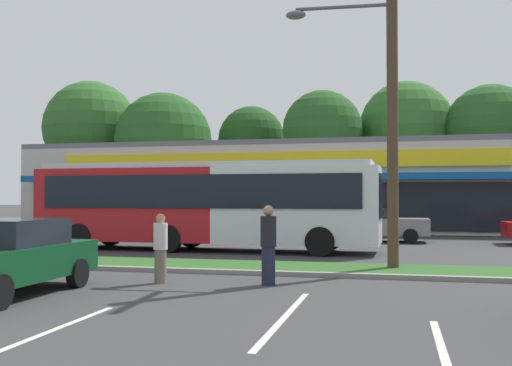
{
  "coord_description": "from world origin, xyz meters",
  "views": [
    {
      "loc": [
        5.88,
        -2.12,
        2.02
      ],
      "look_at": [
        1.17,
        18.1,
        2.47
      ],
      "focal_mm": 41.94,
      "sensor_mm": 36.0,
      "label": 1
    }
  ],
  "objects_px": {
    "utility_pole": "(387,73)",
    "city_bus": "(205,203)",
    "car_0": "(6,257)",
    "pedestrian_mid": "(268,245)",
    "car_2": "(378,224)",
    "pedestrian_by_pole": "(160,248)"
  },
  "relations": [
    {
      "from": "pedestrian_mid",
      "to": "car_2",
      "type": "bearing_deg",
      "value": 68.58
    },
    {
      "from": "car_0",
      "to": "pedestrian_mid",
      "type": "bearing_deg",
      "value": 118.33
    },
    {
      "from": "utility_pole",
      "to": "city_bus",
      "type": "distance_m",
      "value": 9.0
    },
    {
      "from": "city_bus",
      "to": "pedestrian_by_pole",
      "type": "distance_m",
      "value": 8.42
    },
    {
      "from": "car_2",
      "to": "pedestrian_mid",
      "type": "relative_size",
      "value": 2.38
    },
    {
      "from": "utility_pole",
      "to": "pedestrian_mid",
      "type": "relative_size",
      "value": 5.53
    },
    {
      "from": "utility_pole",
      "to": "city_bus",
      "type": "height_order",
      "value": "utility_pole"
    },
    {
      "from": "car_2",
      "to": "pedestrian_by_pole",
      "type": "distance_m",
      "value": 14.75
    },
    {
      "from": "pedestrian_by_pole",
      "to": "pedestrian_mid",
      "type": "distance_m",
      "value": 2.51
    },
    {
      "from": "car_2",
      "to": "city_bus",
      "type": "bearing_deg",
      "value": -136.58
    },
    {
      "from": "car_0",
      "to": "pedestrian_mid",
      "type": "distance_m",
      "value": 5.56
    },
    {
      "from": "utility_pole",
      "to": "pedestrian_mid",
      "type": "distance_m",
      "value": 5.98
    },
    {
      "from": "car_0",
      "to": "car_2",
      "type": "bearing_deg",
      "value": 156.97
    },
    {
      "from": "utility_pole",
      "to": "city_bus",
      "type": "bearing_deg",
      "value": 144.15
    },
    {
      "from": "city_bus",
      "to": "pedestrian_mid",
      "type": "height_order",
      "value": "city_bus"
    },
    {
      "from": "city_bus",
      "to": "car_2",
      "type": "bearing_deg",
      "value": 44.8
    },
    {
      "from": "city_bus",
      "to": "pedestrian_by_pole",
      "type": "bearing_deg",
      "value": -77.62
    },
    {
      "from": "city_bus",
      "to": "pedestrian_mid",
      "type": "bearing_deg",
      "value": -61.27
    },
    {
      "from": "utility_pole",
      "to": "car_0",
      "type": "height_order",
      "value": "utility_pole"
    },
    {
      "from": "car_2",
      "to": "pedestrian_by_pole",
      "type": "height_order",
      "value": "pedestrian_by_pole"
    },
    {
      "from": "car_0",
      "to": "pedestrian_mid",
      "type": "height_order",
      "value": "pedestrian_mid"
    },
    {
      "from": "car_0",
      "to": "pedestrian_by_pole",
      "type": "bearing_deg",
      "value": 134.21
    }
  ]
}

